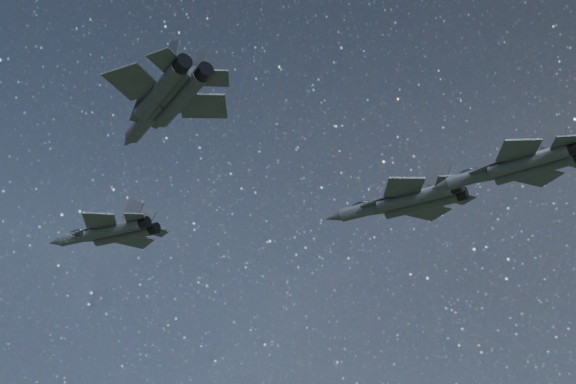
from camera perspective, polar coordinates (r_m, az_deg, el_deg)
The scene contains 4 objects.
jet_lead at distance 87.02m, azimuth -14.85°, elevation -3.29°, with size 17.36×11.83×4.36m.
jet_left at distance 80.11m, azimuth 9.93°, elevation -0.79°, with size 18.67×13.00×4.69m.
jet_right at distance 58.63m, azimuth -10.45°, elevation 7.66°, with size 16.31×10.94×4.12m.
jet_slot at distance 68.19m, azimuth 18.86°, elevation 2.10°, with size 15.49×10.93×3.92m.
Camera 1 is at (41.38, -51.82, 107.47)m, focal length 42.00 mm.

